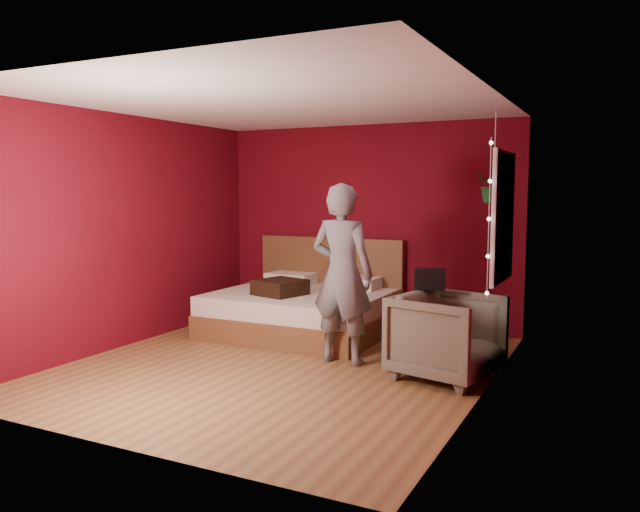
{
  "coord_description": "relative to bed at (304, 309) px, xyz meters",
  "views": [
    {
      "loc": [
        3.07,
        -5.31,
        1.75
      ],
      "look_at": [
        0.23,
        0.4,
        1.08
      ],
      "focal_mm": 35.0,
      "sensor_mm": 36.0,
      "label": 1
    }
  ],
  "objects": [
    {
      "name": "floor",
      "position": [
        0.5,
        -1.42,
        -0.29
      ],
      "size": [
        4.5,
        4.5,
        0.0
      ],
      "primitive_type": "plane",
      "color": "olive",
      "rests_on": "ground"
    },
    {
      "name": "room_walls",
      "position": [
        0.5,
        -1.42,
        1.39
      ],
      "size": [
        4.04,
        4.54,
        2.62
      ],
      "color": "maroon",
      "rests_on": "ground"
    },
    {
      "name": "window",
      "position": [
        2.46,
        -0.52,
        1.21
      ],
      "size": [
        0.05,
        0.97,
        1.27
      ],
      "color": "white",
      "rests_on": "room_walls"
    },
    {
      "name": "fairy_lights",
      "position": [
        2.44,
        -1.05,
        1.21
      ],
      "size": [
        0.04,
        0.04,
        1.45
      ],
      "color": "silver",
      "rests_on": "room_walls"
    },
    {
      "name": "bed",
      "position": [
        0.0,
        0.0,
        0.0
      ],
      "size": [
        2.06,
        1.75,
        1.13
      ],
      "color": "brown",
      "rests_on": "ground"
    },
    {
      "name": "person",
      "position": [
        0.99,
        -1.05,
        0.62
      ],
      "size": [
        0.68,
        0.46,
        1.83
      ],
      "primitive_type": "imported",
      "rotation": [
        0.0,
        0.0,
        3.1
      ],
      "color": "slate",
      "rests_on": "ground"
    },
    {
      "name": "armchair",
      "position": [
        2.1,
        -1.12,
        0.11
      ],
      "size": [
        1.05,
        1.03,
        0.8
      ],
      "primitive_type": "imported",
      "rotation": [
        0.0,
        0.0,
        1.35
      ],
      "color": "#686452",
      "rests_on": "ground"
    },
    {
      "name": "handbag",
      "position": [
        1.87,
        -0.95,
        0.61
      ],
      "size": [
        0.32,
        0.22,
        0.21
      ],
      "primitive_type": "cube",
      "rotation": [
        0.0,
        0.0,
        0.27
      ],
      "color": "black",
      "rests_on": "armchair"
    },
    {
      "name": "throw_pillow",
      "position": [
        -0.14,
        -0.36,
        0.31
      ],
      "size": [
        0.63,
        0.63,
        0.18
      ],
      "primitive_type": "cube",
      "rotation": [
        0.0,
        0.0,
        -0.27
      ],
      "color": "black",
      "rests_on": "bed"
    },
    {
      "name": "hanging_plant",
      "position": [
        2.25,
        0.1,
        1.53
      ],
      "size": [
        0.39,
        0.34,
        0.98
      ],
      "color": "silver",
      "rests_on": "room_walls"
    }
  ]
}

